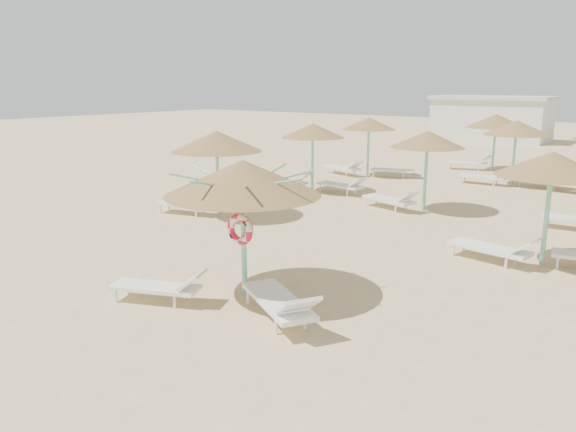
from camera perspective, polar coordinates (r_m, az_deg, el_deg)
The scene contains 6 objects.
ground at distance 11.31m, azimuth -5.03°, elevation -8.18°, with size 120.00×120.00×0.00m, color #CCB77C.
main_palapa at distance 10.79m, azimuth -4.63°, elevation 3.84°, with size 3.04×3.04×2.72m.
lounger_main_a at distance 11.18m, azimuth -12.75°, elevation -6.98°, with size 1.92×1.23×0.67m.
lounger_main_b at distance 10.02m, azimuth -0.73°, elevation -8.68°, with size 2.24×1.69×0.80m.
palapa_field at distance 19.90m, azimuth 22.60°, elevation 7.02°, with size 19.13×17.88×2.73m.
service_hut at distance 44.84m, azimuth 19.95°, elevation 9.34°, with size 8.40×4.40×3.25m.
Camera 1 is at (7.04, -7.82, 4.13)m, focal length 35.00 mm.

